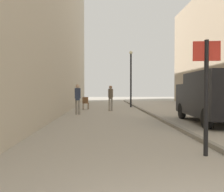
# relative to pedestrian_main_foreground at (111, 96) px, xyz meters

# --- Properties ---
(ground_plane) EXTENTS (80.00, 80.00, 0.00)m
(ground_plane) POSITION_rel_pedestrian_main_foreground_xyz_m (0.68, -4.47, -1.03)
(ground_plane) COLOR #A8A093
(kerb_strip) EXTENTS (0.16, 40.00, 0.12)m
(kerb_strip) POSITION_rel_pedestrian_main_foreground_xyz_m (2.26, -4.47, -0.97)
(kerb_strip) COLOR gray
(kerb_strip) RESTS_ON ground_plane
(pedestrian_main_foreground) EXTENTS (0.34, 0.25, 1.78)m
(pedestrian_main_foreground) POSITION_rel_pedestrian_main_foreground_xyz_m (0.00, 0.00, 0.00)
(pedestrian_main_foreground) COLOR gray
(pedestrian_main_foreground) RESTS_ON ground_plane
(pedestrian_mid_block) EXTENTS (0.36, 0.24, 1.82)m
(pedestrian_mid_block) POSITION_rel_pedestrian_main_foreground_xyz_m (-2.06, -2.59, 0.02)
(pedestrian_mid_block) COLOR gray
(pedestrian_mid_block) RESTS_ON ground_plane
(delivery_van) EXTENTS (2.26, 5.18, 2.25)m
(delivery_van) POSITION_rel_pedestrian_main_foreground_xyz_m (4.36, -6.88, 0.19)
(delivery_van) COLOR black
(delivery_van) RESTS_ON ground_plane
(street_sign_post) EXTENTS (0.60, 0.12, 2.60)m
(street_sign_post) POSITION_rel_pedestrian_main_foreground_xyz_m (1.75, -12.44, 0.52)
(street_sign_post) COLOR black
(street_sign_post) RESTS_ON ground_plane
(lamp_post) EXTENTS (0.28, 0.28, 4.76)m
(lamp_post) POSITION_rel_pedestrian_main_foreground_xyz_m (1.83, 3.66, 1.69)
(lamp_post) COLOR black
(lamp_post) RESTS_ON ground_plane
(cafe_chair_near_window) EXTENTS (0.48, 0.48, 0.94)m
(cafe_chair_near_window) POSITION_rel_pedestrian_main_foreground_xyz_m (-1.85, 1.39, -0.48)
(cafe_chair_near_window) COLOR brown
(cafe_chair_near_window) RESTS_ON ground_plane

